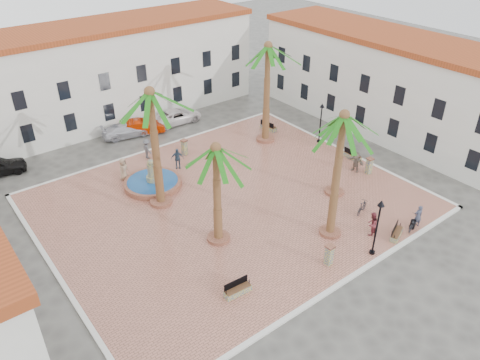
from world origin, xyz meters
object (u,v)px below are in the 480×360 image
(bicycle_a, at_px, (413,223))
(cyclist_b, at_px, (372,224))
(palm_s, at_px, (343,128))
(bicycle_b, at_px, (362,207))
(palm_sw, at_px, (216,160))
(pedestrian_north, at_px, (147,149))
(cyclist_a, at_px, (418,216))
(bench_se, at_px, (396,234))
(bollard_se, at_px, (329,255))
(lamppost_s, at_px, (379,218))
(bench_e, at_px, (352,156))
(lamppost_e, at_px, (321,116))
(pedestrian_fountain_b, at_px, (177,158))
(bollard_n, at_px, (184,147))
(pedestrian_east, at_px, (356,162))
(car_white, at_px, (177,116))
(bench_ne, at_px, (268,127))
(fountain, at_px, (153,182))
(car_silver, at_px, (126,130))
(pedestrian_fountain_a, at_px, (123,169))
(bench_s, at_px, (238,290))
(bollard_e, at_px, (369,166))
(car_red, at_px, (141,127))
(palm_e, at_px, (342,126))
(palm_ne, at_px, (268,57))
(palm_nw, at_px, (151,105))
(litter_bin, at_px, (413,224))

(bicycle_a, xyz_separation_m, cyclist_b, (-2.82, 1.34, 0.40))
(palm_s, bearing_deg, bicycle_b, 4.18)
(palm_sw, bearing_deg, bicycle_a, -32.53)
(palm_sw, height_order, pedestrian_north, palm_sw)
(cyclist_a, bearing_deg, bench_se, 18.16)
(bollard_se, height_order, cyclist_a, cyclist_a)
(bench_se, bearing_deg, lamppost_s, 160.55)
(palm_sw, relative_size, bench_e, 4.24)
(palm_s, xyz_separation_m, bollard_se, (-2.38, -2.08, -7.07))
(lamppost_e, height_order, pedestrian_fountain_b, lamppost_e)
(bollard_n, xyz_separation_m, pedestrian_east, (9.65, -11.08, 0.13))
(bollard_se, bearing_deg, car_white, 81.13)
(bench_ne, bearing_deg, lamppost_s, 150.97)
(bollard_n, distance_m, cyclist_a, 20.00)
(fountain, distance_m, car_silver, 9.85)
(fountain, xyz_separation_m, bollard_n, (4.73, 2.85, 0.42))
(lamppost_e, bearing_deg, lamppost_s, -123.54)
(cyclist_b, bearing_deg, pedestrian_fountain_a, -71.91)
(bench_se, height_order, pedestrian_fountain_b, pedestrian_fountain_b)
(bench_s, xyz_separation_m, bench_se, (11.60, -2.34, -0.01))
(lamppost_s, xyz_separation_m, cyclist_a, (4.72, 0.00, -1.93))
(bench_e, bearing_deg, bollard_e, 162.08)
(car_red, bearing_deg, palm_sw, -171.67)
(palm_sw, xyz_separation_m, pedestrian_fountain_a, (-1.54, 10.86, -5.12))
(palm_e, height_order, cyclist_a, palm_e)
(bicycle_b, xyz_separation_m, pedestrian_east, (4.24, 4.24, 0.39))
(lamppost_e, bearing_deg, bollard_e, -98.28)
(lamppost_s, relative_size, cyclist_b, 2.36)
(palm_ne, relative_size, bicycle_b, 5.83)
(bollard_e, bearing_deg, bench_se, -128.17)
(palm_nw, xyz_separation_m, bollard_n, (5.43, 5.39, -7.03))
(car_white, bearing_deg, palm_ne, -151.13)
(pedestrian_north, xyz_separation_m, car_white, (6.10, 5.12, -0.36))
(lamppost_e, xyz_separation_m, cyclist_a, (-4.03, -13.20, -1.73))
(palm_ne, xyz_separation_m, bollard_se, (-8.04, -15.51, -7.12))
(bench_ne, height_order, car_red, car_red)
(bench_e, relative_size, bollard_se, 1.19)
(bicycle_a, xyz_separation_m, pedestrian_fountain_a, (-12.79, 18.04, 0.47))
(bollard_e, bearing_deg, bicycle_b, -145.48)
(palm_nw, relative_size, bollard_n, 6.35)
(bollard_e, distance_m, car_red, 21.49)
(cyclist_a, bearing_deg, pedestrian_north, -42.12)
(pedestrian_fountain_a, bearing_deg, car_white, 7.57)
(bollard_n, height_order, bicycle_a, bollard_n)
(bench_s, bearing_deg, bollard_e, 18.02)
(fountain, distance_m, palm_s, 16.16)
(fountain, relative_size, car_red, 1.03)
(palm_e, distance_m, litter_bin, 8.32)
(palm_sw, relative_size, bicycle_a, 4.04)
(bench_e, xyz_separation_m, bollard_se, (-11.68, -8.13, 0.49))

